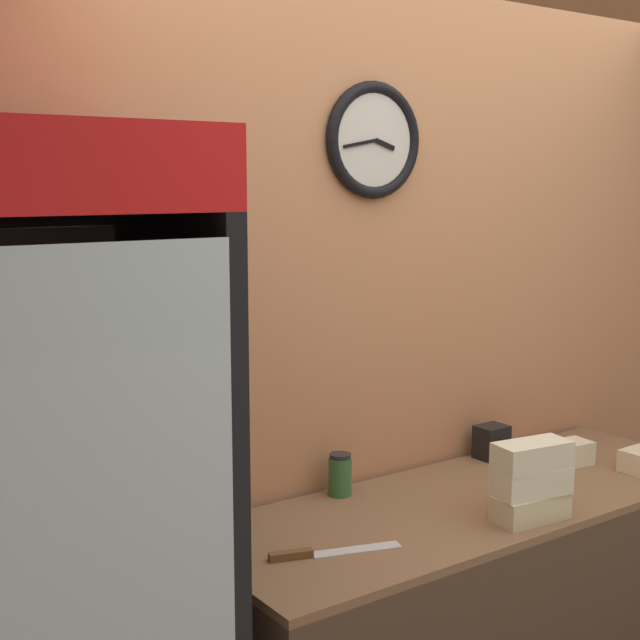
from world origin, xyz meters
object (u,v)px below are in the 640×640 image
Objects in this scene: sandwich_flat_left at (562,454)px; condiment_jar at (340,475)px; sandwich_stack_middle at (531,481)px; sandwich_stack_top at (532,455)px; sandwich_stack_bottom at (530,507)px; chefs_knife at (317,553)px; beverage_cooler at (36,531)px; napkin_dispenser at (492,442)px.

sandwich_flat_left is 1.72× the size of condiment_jar.
sandwich_stack_middle is 1.00× the size of sandwich_stack_top.
chefs_knife is (-0.66, 0.16, -0.03)m from sandwich_stack_bottom.
sandwich_stack_top is at bearing -11.69° from beverage_cooler.
sandwich_stack_top is 0.67× the size of chefs_knife.
sandwich_stack_middle reaches higher than napkin_dispenser.
sandwich_stack_top is 0.61m from napkin_dispenser.
sandwich_stack_bottom is 1.98× the size of napkin_dispenser.
chefs_knife is at bearing -161.79° from napkin_dispenser.
sandwich_stack_middle is 0.57m from sandwich_flat_left.
chefs_knife is (-0.66, 0.16, -0.11)m from sandwich_stack_middle.
sandwich_stack_bottom is at bearing -125.27° from napkin_dispenser.
sandwich_flat_left is (0.48, 0.28, -0.08)m from sandwich_stack_middle.
sandwich_stack_top is 1.04× the size of sandwich_flat_left.
sandwich_stack_top is 1.78× the size of condiment_jar.
beverage_cooler is at bearing 168.31° from sandwich_stack_bottom.
beverage_cooler reaches higher than condiment_jar.
sandwich_stack_bottom is 1.02× the size of sandwich_flat_left.
chefs_knife is (-1.14, -0.13, -0.03)m from sandwich_flat_left.
condiment_jar is 0.68m from napkin_dispenser.
beverage_cooler reaches higher than sandwich_flat_left.
sandwich_stack_middle is at bearing 0.00° from sandwich_stack_top.
condiment_jar is (0.33, 0.34, 0.06)m from chefs_knife.
sandwich_stack_bottom is at bearing -56.24° from condiment_jar.
condiment_jar is 1.13× the size of napkin_dispenser.
sandwich_flat_left is at bearing 30.40° from sandwich_stack_middle.
beverage_cooler reaches higher than sandwich_stack_top.
chefs_knife is (0.70, -0.13, -0.19)m from beverage_cooler.
napkin_dispenser is (0.34, 0.49, -0.06)m from sandwich_stack_middle.
sandwich_stack_middle is 1.04× the size of sandwich_flat_left.
chefs_knife is at bearing 166.63° from sandwich_stack_bottom.
beverage_cooler is at bearing -168.32° from condiment_jar.
sandwich_stack_bottom is 0.16m from sandwich_stack_top.
condiment_jar is at bearing 123.76° from sandwich_stack_top.
napkin_dispenser is at bearing -0.66° from condiment_jar.
napkin_dispenser is at bearing 18.21° from chefs_knife.
condiment_jar is (-0.33, 0.49, 0.03)m from sandwich_stack_bottom.
sandwich_stack_top is 0.70m from chefs_knife.
sandwich_stack_top is at bearing -125.27° from napkin_dispenser.
sandwich_stack_middle reaches higher than chefs_knife.
sandwich_stack_top reaches higher than condiment_jar.
sandwich_stack_bottom is 0.60m from condiment_jar.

